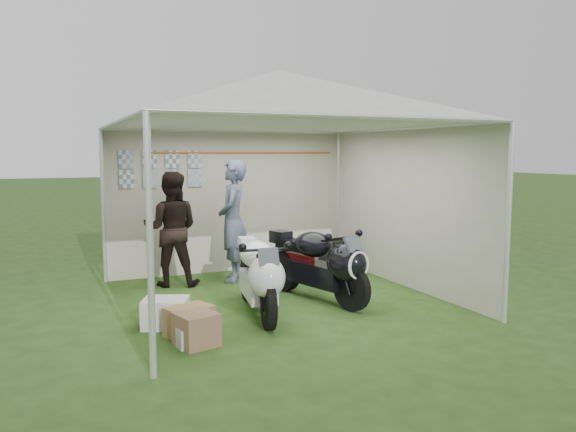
% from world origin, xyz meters
% --- Properties ---
extents(ground, '(80.00, 80.00, 0.00)m').
position_xyz_m(ground, '(0.00, 0.00, 0.00)').
color(ground, '#264315').
rests_on(ground, ground).
extents(canopy_tent, '(5.66, 5.66, 3.00)m').
position_xyz_m(canopy_tent, '(-0.00, 0.03, 2.58)').
color(canopy_tent, silver).
rests_on(canopy_tent, ground).
extents(motorcycle_white, '(0.61, 1.85, 0.92)m').
position_xyz_m(motorcycle_white, '(-0.49, -0.60, 0.51)').
color(motorcycle_white, black).
rests_on(motorcycle_white, ground).
extents(motorcycle_black, '(0.77, 1.87, 0.94)m').
position_xyz_m(motorcycle_black, '(0.48, -0.34, 0.52)').
color(motorcycle_black, black).
rests_on(motorcycle_black, ground).
extents(paddock_stand, '(0.42, 0.32, 0.28)m').
position_xyz_m(paddock_stand, '(0.25, 0.50, 0.14)').
color(paddock_stand, '#0C2EB3').
rests_on(paddock_stand, ground).
extents(person_dark_jacket, '(0.98, 0.87, 1.68)m').
position_xyz_m(person_dark_jacket, '(-1.12, 1.36, 0.84)').
color(person_dark_jacket, black).
rests_on(person_dark_jacket, ground).
extents(person_blue_jacket, '(0.68, 0.79, 1.84)m').
position_xyz_m(person_blue_jacket, '(-0.19, 1.30, 0.92)').
color(person_blue_jacket, slate).
rests_on(person_blue_jacket, ground).
extents(equipment_box, '(0.48, 0.39, 0.46)m').
position_xyz_m(equipment_box, '(1.70, 1.53, 0.23)').
color(equipment_box, black).
rests_on(equipment_box, ground).
extents(crate_0, '(0.60, 0.54, 0.33)m').
position_xyz_m(crate_0, '(-1.61, -0.60, 0.16)').
color(crate_0, silver).
rests_on(crate_0, ground).
extents(crate_1, '(0.46, 0.46, 0.34)m').
position_xyz_m(crate_1, '(-1.45, -1.34, 0.17)').
color(crate_1, brown).
rests_on(crate_1, ground).
extents(crate_2, '(0.30, 0.26, 0.20)m').
position_xyz_m(crate_2, '(-1.51, -1.33, 0.10)').
color(crate_2, '#B2B8BC').
rests_on(crate_2, ground).
extents(crate_3, '(0.56, 0.48, 0.31)m').
position_xyz_m(crate_3, '(-1.44, -0.99, 0.16)').
color(crate_3, olive).
rests_on(crate_3, ground).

